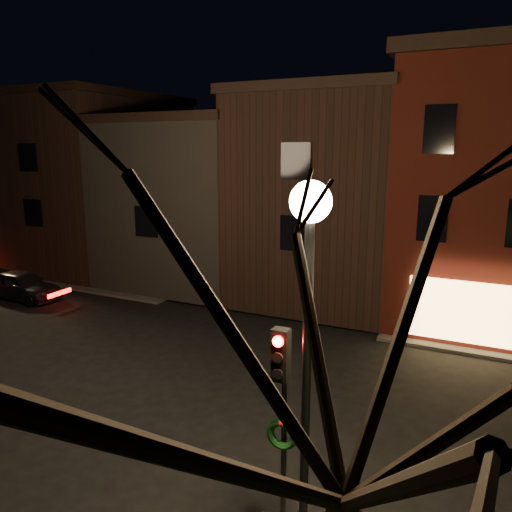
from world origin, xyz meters
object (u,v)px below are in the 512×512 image
Objects in this scene: bare_tree_right at (355,255)px; parked_car_a at (22,285)px; street_lamp_near at (309,279)px; traffic_signal at (282,404)px.

parked_car_a is (-18.71, 11.44, -5.46)m from bare_tree_right.
street_lamp_near reaches higher than traffic_signal.
traffic_signal is 1.01× the size of parked_car_a.
street_lamp_near is 1.62× the size of parked_car_a.
street_lamp_near is at bearing -39.37° from traffic_signal.
traffic_signal is at bearing -115.46° from parked_car_a.
traffic_signal reaches higher than parked_car_a.
street_lamp_near is 0.76× the size of bare_tree_right.
traffic_signal is 0.48× the size of bare_tree_right.
street_lamp_near is 1.60× the size of traffic_signal.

